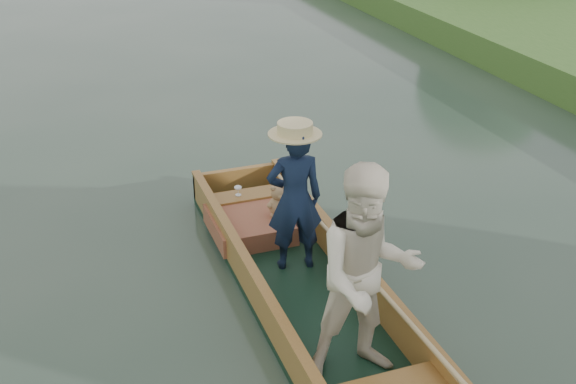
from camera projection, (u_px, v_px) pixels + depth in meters
name	position (u px, v px, depth m)	size (l,w,h in m)	color
ground	(309.00, 306.00, 6.97)	(120.00, 120.00, 0.00)	#283D30
punt	(326.00, 264.00, 6.41)	(1.14, 5.00, 1.94)	black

